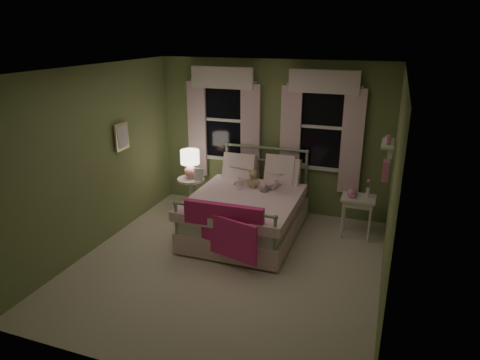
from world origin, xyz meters
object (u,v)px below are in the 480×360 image
at_px(child_right, 273,172).
at_px(table_lamp, 190,161).
at_px(nightstand_left, 191,191).
at_px(child_left, 240,168).
at_px(teddy_bear, 253,180).
at_px(nightstand_right, 358,203).
at_px(bed, 248,211).

xyz_separation_m(child_right, table_lamp, (-1.43, -0.04, 0.05)).
bearing_deg(nightstand_left, child_left, 2.50).
distance_m(child_left, table_lamp, 0.87).
distance_m(child_left, nightstand_left, 1.01).
bearing_deg(child_left, nightstand_left, -15.90).
bearing_deg(child_right, table_lamp, 18.79).
distance_m(teddy_bear, nightstand_right, 1.65).
distance_m(child_left, nightstand_right, 1.93).
distance_m(bed, nightstand_left, 1.22).
bearing_deg(child_left, child_right, 161.60).
relative_size(teddy_bear, table_lamp, 0.64).
relative_size(child_right, nightstand_left, 1.03).
bearing_deg(table_lamp, bed, -18.84).
bearing_deg(table_lamp, nightstand_left, -90.00).
xyz_separation_m(nightstand_left, table_lamp, (0.00, 0.00, 0.54)).
xyz_separation_m(child_right, nightstand_right, (1.34, 0.04, -0.35)).
bearing_deg(table_lamp, child_right, 1.52).
xyz_separation_m(child_right, teddy_bear, (-0.28, -0.16, -0.11)).
height_order(nightstand_left, nightstand_right, same).
bearing_deg(nightstand_right, teddy_bear, -172.85).
distance_m(bed, child_left, 0.75).
relative_size(child_left, child_right, 1.05).
bearing_deg(child_left, teddy_bear, 132.10).
xyz_separation_m(child_right, nightstand_left, (-1.43, -0.04, -0.49)).
relative_size(bed, child_left, 2.91).
bearing_deg(nightstand_right, bed, -163.52).
bearing_deg(child_left, table_lamp, -15.90).
bearing_deg(teddy_bear, child_right, 29.50).
distance_m(child_right, table_lamp, 1.43).
bearing_deg(teddy_bear, table_lamp, 174.03).
xyz_separation_m(bed, teddy_bear, (-0.01, 0.27, 0.42)).
relative_size(teddy_bear, nightstand_right, 0.48).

